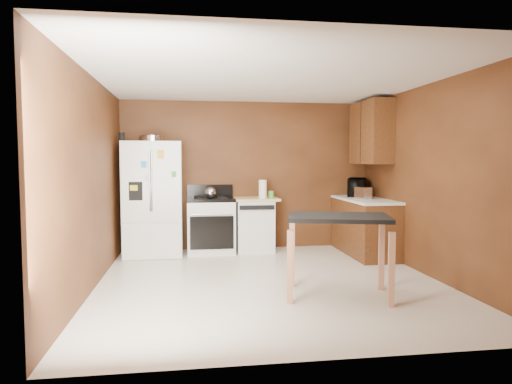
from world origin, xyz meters
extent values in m
plane|color=silver|center=(0.00, 0.00, 0.00)|extent=(4.50, 4.50, 0.00)
plane|color=white|center=(0.00, 0.00, 2.50)|extent=(4.50, 4.50, 0.00)
plane|color=brown|center=(0.00, 2.25, 1.25)|extent=(4.20, 0.00, 4.20)
plane|color=brown|center=(0.00, -2.25, 1.25)|extent=(4.20, 0.00, 4.20)
plane|color=brown|center=(-2.10, 0.00, 1.25)|extent=(0.00, 4.50, 4.50)
plane|color=brown|center=(2.10, 0.00, 1.25)|extent=(0.00, 4.50, 4.50)
cylinder|color=silver|center=(-1.56, 1.87, 1.85)|extent=(0.38, 0.38, 0.10)
cylinder|color=black|center=(-2.00, 1.73, 1.87)|extent=(0.09, 0.09, 0.13)
sphere|color=silver|center=(-0.65, 1.82, 0.99)|extent=(0.18, 0.18, 0.18)
cylinder|color=white|center=(0.20, 1.83, 1.04)|extent=(0.14, 0.14, 0.30)
cylinder|color=green|center=(0.36, 1.96, 0.94)|extent=(0.12, 0.12, 0.11)
cube|color=silver|center=(1.75, 1.41, 0.99)|extent=(0.21, 0.28, 0.18)
imported|color=black|center=(1.83, 1.91, 1.04)|extent=(0.52, 0.60, 0.28)
cube|color=white|center=(-1.55, 1.88, 0.90)|extent=(0.90, 0.75, 1.80)
cube|color=white|center=(-1.78, 1.49, 1.18)|extent=(0.43, 0.02, 1.20)
cube|color=white|center=(-1.32, 1.49, 1.18)|extent=(0.43, 0.02, 1.20)
cube|color=white|center=(-1.55, 1.49, 0.28)|extent=(0.88, 0.02, 0.54)
cube|color=black|center=(-1.78, 1.48, 1.05)|extent=(0.20, 0.01, 0.28)
cylinder|color=silver|center=(-1.56, 1.46, 1.20)|extent=(0.02, 0.02, 0.90)
cylinder|color=silver|center=(-1.54, 1.46, 1.20)|extent=(0.02, 0.02, 0.90)
cube|color=#35A6E4|center=(-1.65, 1.46, 1.45)|extent=(0.08, 0.00, 0.10)
cube|color=yellow|center=(-1.40, 1.46, 1.60)|extent=(0.10, 0.00, 0.13)
cube|color=green|center=(-1.21, 1.46, 1.30)|extent=(0.07, 0.00, 0.09)
cube|color=yellow|center=(-1.80, 1.46, 1.10)|extent=(0.11, 0.00, 0.08)
cube|color=white|center=(-1.25, 1.46, 0.80)|extent=(0.09, 0.00, 0.10)
cube|color=#A7D4FB|center=(-1.60, 1.46, 1.25)|extent=(0.07, 0.00, 0.07)
cube|color=white|center=(-0.64, 1.93, 0.42)|extent=(0.76, 0.65, 0.85)
cube|color=black|center=(-0.64, 1.93, 0.88)|extent=(0.76, 0.65, 0.05)
cube|color=black|center=(-0.64, 2.21, 1.00)|extent=(0.76, 0.06, 0.20)
cube|color=black|center=(-0.64, 1.59, 0.38)|extent=(0.68, 0.02, 0.52)
cylinder|color=silver|center=(-0.64, 1.58, 0.67)|extent=(0.62, 0.02, 0.02)
cylinder|color=black|center=(-0.82, 2.08, 0.91)|extent=(0.17, 0.17, 0.02)
cylinder|color=black|center=(-0.46, 2.08, 0.91)|extent=(0.17, 0.17, 0.02)
cylinder|color=black|center=(-0.82, 1.77, 0.91)|extent=(0.17, 0.17, 0.02)
cylinder|color=black|center=(-0.46, 1.77, 0.91)|extent=(0.17, 0.17, 0.02)
cube|color=white|center=(0.08, 1.95, 0.42)|extent=(0.60, 0.60, 0.85)
cube|color=black|center=(0.08, 1.64, 0.76)|extent=(0.56, 0.02, 0.07)
cube|color=tan|center=(0.08, 1.95, 0.87)|extent=(0.78, 0.62, 0.04)
cube|color=brown|center=(1.80, 1.45, 0.43)|extent=(0.60, 1.55, 0.86)
cube|color=white|center=(1.80, 1.45, 0.88)|extent=(0.63, 1.58, 0.04)
cube|color=brown|center=(1.93, 1.55, 1.95)|extent=(0.35, 1.05, 1.00)
cube|color=black|center=(1.75, 1.55, 1.95)|extent=(0.01, 0.01, 1.00)
cube|color=black|center=(0.65, -0.68, 0.88)|extent=(1.24, 0.98, 0.05)
cube|color=#B27556|center=(0.23, -0.24, 0.39)|extent=(0.08, 0.08, 0.78)
cube|color=#B27556|center=(1.23, -0.50, 0.39)|extent=(0.08, 0.08, 0.78)
cube|color=#B27556|center=(0.06, -0.86, 0.39)|extent=(0.08, 0.08, 0.78)
cube|color=#B27556|center=(1.07, -1.12, 0.39)|extent=(0.08, 0.08, 0.78)
camera|label=1|loc=(-0.97, -5.49, 1.51)|focal=32.00mm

